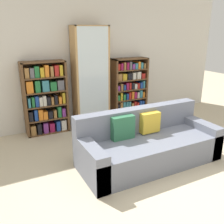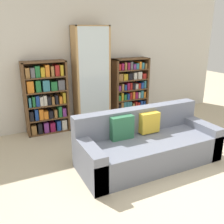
% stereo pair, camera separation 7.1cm
% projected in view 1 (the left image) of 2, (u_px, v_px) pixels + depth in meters
% --- Properties ---
extents(ground_plane, '(16.00, 16.00, 0.00)m').
position_uv_depth(ground_plane, '(178.00, 182.00, 3.43)').
color(ground_plane, beige).
extents(wall_back, '(6.59, 0.06, 2.70)m').
position_uv_depth(wall_back, '(95.00, 61.00, 5.37)').
color(wall_back, beige).
rests_on(wall_back, ground).
extents(couch, '(2.19, 0.88, 0.82)m').
position_uv_depth(couch, '(148.00, 145.00, 3.89)').
color(couch, slate).
rests_on(couch, ground).
extents(bookshelf_left, '(0.84, 0.32, 1.44)m').
position_uv_depth(bookshelf_left, '(45.00, 99.00, 4.90)').
color(bookshelf_left, brown).
rests_on(bookshelf_left, ground).
extents(display_cabinet, '(0.73, 0.36, 2.08)m').
position_uv_depth(display_cabinet, '(90.00, 78.00, 5.20)').
color(display_cabinet, tan).
rests_on(display_cabinet, ground).
extents(bookshelf_right, '(0.83, 0.32, 1.40)m').
position_uv_depth(bookshelf_right, '(129.00, 90.00, 5.74)').
color(bookshelf_right, brown).
rests_on(bookshelf_right, ground).
extents(wine_bottle, '(0.08, 0.08, 0.41)m').
position_uv_depth(wine_bottle, '(136.00, 127.00, 4.89)').
color(wine_bottle, '#192333').
rests_on(wine_bottle, ground).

